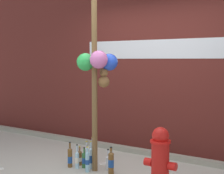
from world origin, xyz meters
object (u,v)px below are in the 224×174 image
(memorial_post, at_px, (97,48))
(bottle_7, at_px, (93,154))
(bottle_1, at_px, (108,162))
(bottle_3, at_px, (87,161))
(bottle_8, at_px, (84,160))
(bottle_5, at_px, (91,158))
(bottle_9, at_px, (80,158))
(bottle_2, at_px, (87,155))
(bottle_6, at_px, (111,163))
(fire_hydrant, at_px, (160,158))
(bottle_0, at_px, (77,160))
(bottle_4, at_px, (70,158))

(memorial_post, bearing_deg, bottle_7, 140.40)
(bottle_1, distance_m, bottle_3, 0.30)
(bottle_7, xyz_separation_m, bottle_8, (-0.03, -0.16, -0.05))
(bottle_5, xyz_separation_m, bottle_9, (-0.23, 0.04, -0.04))
(bottle_2, relative_size, bottle_8, 1.13)
(bottle_6, bearing_deg, fire_hydrant, -9.55)
(bottle_6, bearing_deg, bottle_7, 157.02)
(bottle_1, bearing_deg, bottle_3, -130.64)
(bottle_0, distance_m, bottle_6, 0.55)
(fire_hydrant, relative_size, bottle_2, 2.26)
(fire_hydrant, xyz_separation_m, bottle_8, (-1.26, 0.16, -0.26))
(bottle_2, relative_size, bottle_4, 0.91)
(fire_hydrant, distance_m, bottle_5, 1.19)
(bottle_2, distance_m, bottle_7, 0.14)
(fire_hydrant, xyz_separation_m, bottle_0, (-1.33, 0.09, -0.25))
(bottle_7, bearing_deg, bottle_9, -146.38)
(bottle_1, bearing_deg, bottle_8, -162.99)
(bottle_0, distance_m, bottle_4, 0.12)
(bottle_1, relative_size, bottle_6, 0.79)
(bottle_4, relative_size, bottle_9, 1.29)
(bottle_1, xyz_separation_m, bottle_9, (-0.47, -0.04, -0.01))
(fire_hydrant, xyz_separation_m, bottle_2, (-1.36, 0.35, -0.26))
(memorial_post, height_order, bottle_6, memorial_post)
(fire_hydrant, bearing_deg, bottle_3, 177.89)
(fire_hydrant, height_order, bottle_7, fire_hydrant)
(memorial_post, xyz_separation_m, bottle_6, (0.25, -0.02, -1.53))
(bottle_0, bearing_deg, bottle_9, 113.71)
(bottle_4, xyz_separation_m, bottle_7, (0.21, 0.25, 0.03))
(bottle_2, xyz_separation_m, bottle_3, (0.25, -0.30, 0.03))
(bottle_8, bearing_deg, fire_hydrant, -7.25)
(bottle_0, height_order, bottle_4, bottle_4)
(bottle_5, relative_size, bottle_9, 1.40)
(memorial_post, xyz_separation_m, bottle_7, (-0.20, 0.17, -1.52))
(bottle_1, distance_m, bottle_8, 0.35)
(memorial_post, xyz_separation_m, bottle_3, (-0.08, -0.11, -1.54))
(bottle_2, bearing_deg, bottle_1, -10.54)
(memorial_post, bearing_deg, bottle_6, -5.25)
(bottle_4, height_order, bottle_6, bottle_6)
(bottle_0, relative_size, bottle_2, 1.03)
(bottle_4, distance_m, bottle_5, 0.31)
(bottle_1, bearing_deg, bottle_5, -160.01)
(bottle_8, relative_size, bottle_9, 1.05)
(memorial_post, relative_size, bottle_7, 7.11)
(bottle_0, xyz_separation_m, bottle_4, (-0.12, -0.02, 0.01))
(bottle_0, xyz_separation_m, bottle_2, (-0.03, 0.26, -0.00))
(bottle_3, bearing_deg, bottle_4, 174.91)
(bottle_3, height_order, bottle_5, bottle_5)
(bottle_2, xyz_separation_m, bottle_6, (0.58, -0.21, 0.04))
(bottle_3, bearing_deg, bottle_0, 168.32)
(memorial_post, xyz_separation_m, bottle_2, (-0.33, 0.19, -1.57))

